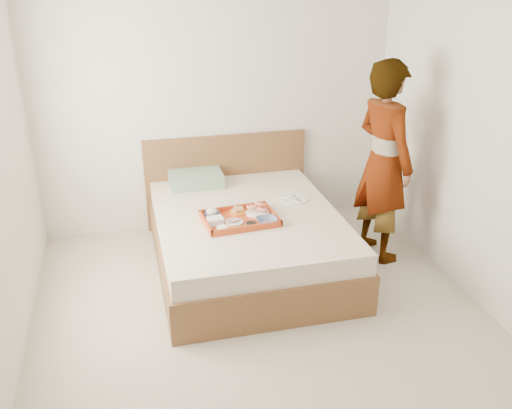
{
  "coord_description": "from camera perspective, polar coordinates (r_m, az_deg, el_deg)",
  "views": [
    {
      "loc": [
        -0.93,
        -3.34,
        2.58
      ],
      "look_at": [
        0.13,
        0.9,
        0.65
      ],
      "focal_mm": 39.42,
      "sensor_mm": 36.0,
      "label": 1
    }
  ],
  "objects": [
    {
      "name": "navy_bowl_big",
      "position": [
        4.67,
        1.11,
        -1.65
      ],
      "size": [
        0.19,
        0.19,
        0.04
      ],
      "primitive_type": "imported",
      "rotation": [
        0.0,
        0.0,
        0.08
      ],
      "color": "navy",
      "rests_on": "tray"
    },
    {
      "name": "wall_right",
      "position": [
        4.47,
        23.77,
        5.14
      ],
      "size": [
        0.01,
        4.0,
        2.6
      ],
      "primitive_type": "cube",
      "color": "silver",
      "rests_on": "ground"
    },
    {
      "name": "headboard",
      "position": [
        5.8,
        -3.04,
        2.52
      ],
      "size": [
        1.65,
        0.06,
        0.95
      ],
      "primitive_type": "cube",
      "color": "brown",
      "rests_on": "ground"
    },
    {
      "name": "dinner_plate",
      "position": [
        5.18,
        3.81,
        0.57
      ],
      "size": [
        0.34,
        0.34,
        0.01
      ],
      "primitive_type": "cylinder",
      "rotation": [
        0.0,
        0.0,
        0.34
      ],
      "color": "white",
      "rests_on": "bed"
    },
    {
      "name": "cheese_round",
      "position": [
        4.56,
        -3.45,
        -2.44
      ],
      "size": [
        0.1,
        0.1,
        0.03
      ],
      "primitive_type": "cylinder",
      "rotation": [
        0.0,
        0.0,
        0.08
      ],
      "color": "white",
      "rests_on": "tray"
    },
    {
      "name": "wall_back",
      "position": [
        5.57,
        -4.07,
        10.5
      ],
      "size": [
        3.5,
        0.01,
        2.6
      ],
      "primitive_type": "cube",
      "color": "silver",
      "rests_on": "ground"
    },
    {
      "name": "meat_plate",
      "position": [
        4.69,
        -2.22,
        -1.78
      ],
      "size": [
        0.16,
        0.16,
        0.01
      ],
      "primitive_type": "cylinder",
      "rotation": [
        0.0,
        0.0,
        0.08
      ],
      "color": "white",
      "rests_on": "tray"
    },
    {
      "name": "person",
      "position": [
        5.12,
        12.82,
        4.21
      ],
      "size": [
        0.58,
        0.75,
        1.82
      ],
      "primitive_type": "imported",
      "rotation": [
        0.0,
        0.0,
        1.8
      ],
      "color": "silver",
      "rests_on": "ground"
    },
    {
      "name": "bed",
      "position": [
        5.02,
        -0.83,
        -3.63
      ],
      "size": [
        1.65,
        2.0,
        0.53
      ],
      "primitive_type": "cube",
      "color": "brown",
      "rests_on": "ground"
    },
    {
      "name": "wall_front",
      "position": [
        2.07,
        16.84,
        -15.58
      ],
      "size": [
        3.5,
        0.01,
        2.6
      ],
      "primitive_type": "cube",
      "color": "silver",
      "rests_on": "ground"
    },
    {
      "name": "salad_bowl",
      "position": [
        4.81,
        -4.5,
        -0.96
      ],
      "size": [
        0.14,
        0.14,
        0.04
      ],
      "primitive_type": "imported",
      "rotation": [
        0.0,
        0.0,
        0.08
      ],
      "color": "navy",
      "rests_on": "tray"
    },
    {
      "name": "plastic_tub",
      "position": [
        4.67,
        -4.15,
        -1.66
      ],
      "size": [
        0.14,
        0.12,
        0.06
      ],
      "primitive_type": "cube",
      "rotation": [
        0.0,
        0.0,
        0.08
      ],
      "color": "silver",
      "rests_on": "tray"
    },
    {
      "name": "bread_plate",
      "position": [
        4.87,
        -1.9,
        -0.76
      ],
      "size": [
        0.16,
        0.16,
        0.01
      ],
      "primitive_type": "cylinder",
      "rotation": [
        0.0,
        0.0,
        0.08
      ],
      "color": "orange",
      "rests_on": "tray"
    },
    {
      "name": "tray",
      "position": [
        4.74,
        -1.67,
        -1.4
      ],
      "size": [
        0.65,
        0.49,
        0.06
      ],
      "primitive_type": "cube",
      "rotation": [
        0.0,
        0.0,
        0.08
      ],
      "color": "#BB390F",
      "rests_on": "bed"
    },
    {
      "name": "prawn_plate",
      "position": [
        4.85,
        0.17,
        -0.83
      ],
      "size": [
        0.23,
        0.23,
        0.01
      ],
      "primitive_type": "cylinder",
      "rotation": [
        0.0,
        0.0,
        0.08
      ],
      "color": "white",
      "rests_on": "tray"
    },
    {
      "name": "pillow",
      "position": [
        5.52,
        -6.11,
        2.59
      ],
      "size": [
        0.52,
        0.36,
        0.12
      ],
      "primitive_type": "cube",
      "rotation": [
        0.0,
        0.0,
        -0.01
      ],
      "color": "#84AB8C",
      "rests_on": "bed"
    },
    {
      "name": "ground",
      "position": [
        4.32,
        1.29,
        -12.84
      ],
      "size": [
        3.5,
        4.0,
        0.01
      ],
      "primitive_type": "cube",
      "color": "beige",
      "rests_on": "ground"
    },
    {
      "name": "sauce_dish",
      "position": [
        4.62,
        -0.48,
        -2.06
      ],
      "size": [
        0.1,
        0.1,
        0.03
      ],
      "primitive_type": "cylinder",
      "rotation": [
        0.0,
        0.0,
        0.08
      ],
      "color": "black",
      "rests_on": "tray"
    }
  ]
}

